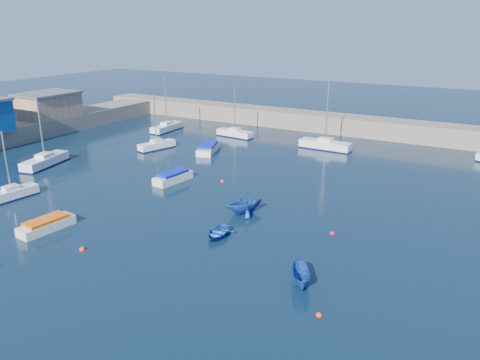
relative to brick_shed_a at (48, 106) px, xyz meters
The scene contains 20 objects.
ground 48.55m from the brick_shed_a, 29.74° to the right, with size 220.00×220.00×0.00m, color black.
back_wall 47.50m from the brick_shed_a, 27.65° to the left, with size 96.00×4.50×2.60m, color #726557.
left_quay 6.66m from the brick_shed_a, 90.00° to the right, with size 6.00×62.00×2.40m, color #726557.
brick_shed_a is the anchor object (origin of this frame).
sailboat_1 29.94m from the brick_shed_a, 46.21° to the right, with size 1.91×5.02×6.58m.
sailboat_2 19.17m from the brick_shed_a, 41.45° to the right, with size 3.29×6.85×8.67m.
sailboat_3 20.89m from the brick_shed_a, ahead, with size 2.80×5.34×6.87m.
sailboat_4 18.02m from the brick_shed_a, 33.02° to the left, with size 2.01×6.41×8.33m.
sailboat_5 28.62m from the brick_shed_a, 23.62° to the left, with size 5.77×2.17×7.45m.
sailboat_6 41.75m from the brick_shed_a, 15.54° to the left, with size 6.91×2.14×8.97m.
motorboat_0 38.46m from the brick_shed_a, 39.95° to the right, with size 2.01×4.62×1.00m.
motorboat_1 32.45m from the brick_shed_a, 17.54° to the right, with size 2.15×4.70×1.11m.
motorboat_2 27.65m from the brick_shed_a, ahead, with size 3.63×5.77×1.12m.
dinghy_center 46.21m from the brick_shed_a, 24.03° to the right, with size 2.17×3.04×0.63m, color #173F9E.
dinghy_left 43.74m from the brick_shed_a, 18.07° to the right, with size 3.08×3.57×1.88m, color #173F9E.
dinghy_right 55.28m from the brick_shed_a, 23.74° to the right, with size 1.15×3.05×1.18m, color #173F9E.
buoy_0 43.23m from the brick_shed_a, 36.60° to the right, with size 0.47×0.47×0.47m, color #FF290D.
buoy_1 51.76m from the brick_shed_a, 15.55° to the right, with size 0.41×0.41×0.41m, color red.
buoy_3 36.28m from the brick_shed_a, 11.52° to the right, with size 0.46×0.46×0.46m, color #FF290D.
buoy_5 58.36m from the brick_shed_a, 25.19° to the right, with size 0.38×0.38×0.38m, color #FF290D.
Camera 1 is at (18.08, -22.94, 15.87)m, focal length 35.00 mm.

